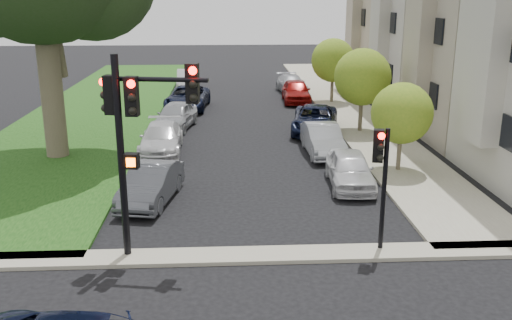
{
  "coord_description": "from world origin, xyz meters",
  "views": [
    {
      "loc": [
        -0.95,
        -12.74,
        7.25
      ],
      "look_at": [
        0.0,
        5.0,
        2.0
      ],
      "focal_mm": 40.0,
      "sensor_mm": 36.0,
      "label": 1
    }
  ],
  "objects_px": {
    "car_parked_1": "(323,140)",
    "car_parked_4": "(292,84)",
    "car_parked_2": "(315,120)",
    "car_parked_7": "(176,116)",
    "car_parked_5": "(151,184)",
    "traffic_signal_secondary": "(381,167)",
    "small_tree_b": "(362,77)",
    "car_parked_9": "(188,79)",
    "car_parked_8": "(188,98)",
    "car_parked_6": "(161,139)",
    "small_tree_a": "(402,113)",
    "small_tree_c": "(333,60)",
    "car_parked_3": "(296,91)",
    "car_parked_0": "(350,169)",
    "traffic_signal_main": "(136,121)"
  },
  "relations": [
    {
      "from": "small_tree_a",
      "to": "car_parked_4",
      "type": "relative_size",
      "value": 0.84
    },
    {
      "from": "car_parked_0",
      "to": "car_parked_6",
      "type": "height_order",
      "value": "car_parked_0"
    },
    {
      "from": "car_parked_2",
      "to": "car_parked_7",
      "type": "relative_size",
      "value": 1.17
    },
    {
      "from": "car_parked_1",
      "to": "car_parked_6",
      "type": "bearing_deg",
      "value": 173.21
    },
    {
      "from": "small_tree_c",
      "to": "car_parked_5",
      "type": "xyz_separation_m",
      "value": [
        -9.86,
        -18.42,
        -2.21
      ]
    },
    {
      "from": "car_parked_5",
      "to": "traffic_signal_secondary",
      "type": "bearing_deg",
      "value": -22.12
    },
    {
      "from": "car_parked_2",
      "to": "car_parked_8",
      "type": "xyz_separation_m",
      "value": [
        -7.2,
        6.75,
        0.03
      ]
    },
    {
      "from": "car_parked_5",
      "to": "car_parked_6",
      "type": "bearing_deg",
      "value": 103.21
    },
    {
      "from": "car_parked_3",
      "to": "car_parked_4",
      "type": "distance_m",
      "value": 3.77
    },
    {
      "from": "car_parked_4",
      "to": "car_parked_7",
      "type": "distance_m",
      "value": 13.61
    },
    {
      "from": "traffic_signal_secondary",
      "to": "small_tree_b",
      "type": "bearing_deg",
      "value": 78.83
    },
    {
      "from": "car_parked_0",
      "to": "car_parked_4",
      "type": "height_order",
      "value": "car_parked_0"
    },
    {
      "from": "car_parked_2",
      "to": "small_tree_a",
      "type": "bearing_deg",
      "value": -60.8
    },
    {
      "from": "car_parked_1",
      "to": "car_parked_9",
      "type": "bearing_deg",
      "value": 109.74
    },
    {
      "from": "car_parked_1",
      "to": "car_parked_6",
      "type": "distance_m",
      "value": 7.51
    },
    {
      "from": "small_tree_c",
      "to": "car_parked_8",
      "type": "bearing_deg",
      "value": -171.17
    },
    {
      "from": "car_parked_5",
      "to": "traffic_signal_main",
      "type": "bearing_deg",
      "value": -75.59
    },
    {
      "from": "traffic_signal_main",
      "to": "car_parked_7",
      "type": "distance_m",
      "value": 16.2
    },
    {
      "from": "traffic_signal_main",
      "to": "car_parked_2",
      "type": "height_order",
      "value": "traffic_signal_main"
    },
    {
      "from": "car_parked_0",
      "to": "car_parked_1",
      "type": "height_order",
      "value": "car_parked_1"
    },
    {
      "from": "small_tree_b",
      "to": "car_parked_9",
      "type": "relative_size",
      "value": 1.0
    },
    {
      "from": "small_tree_c",
      "to": "car_parked_0",
      "type": "distance_m",
      "value": 17.39
    },
    {
      "from": "small_tree_a",
      "to": "car_parked_7",
      "type": "distance_m",
      "value": 13.14
    },
    {
      "from": "car_parked_7",
      "to": "car_parked_3",
      "type": "bearing_deg",
      "value": 54.93
    },
    {
      "from": "car_parked_2",
      "to": "car_parked_6",
      "type": "height_order",
      "value": "car_parked_2"
    },
    {
      "from": "car_parked_2",
      "to": "car_parked_7",
      "type": "xyz_separation_m",
      "value": [
        -7.51,
        1.29,
        0.03
      ]
    },
    {
      "from": "car_parked_1",
      "to": "car_parked_4",
      "type": "distance_m",
      "value": 16.81
    },
    {
      "from": "small_tree_b",
      "to": "traffic_signal_secondary",
      "type": "relative_size",
      "value": 1.22
    },
    {
      "from": "small_tree_c",
      "to": "car_parked_3",
      "type": "bearing_deg",
      "value": 167.64
    },
    {
      "from": "car_parked_6",
      "to": "car_parked_4",
      "type": "bearing_deg",
      "value": 62.58
    },
    {
      "from": "car_parked_5",
      "to": "car_parked_6",
      "type": "height_order",
      "value": "car_parked_5"
    },
    {
      "from": "small_tree_c",
      "to": "car_parked_6",
      "type": "relative_size",
      "value": 0.94
    },
    {
      "from": "traffic_signal_main",
      "to": "car_parked_1",
      "type": "relative_size",
      "value": 1.34
    },
    {
      "from": "small_tree_c",
      "to": "car_parked_2",
      "type": "relative_size",
      "value": 0.85
    },
    {
      "from": "car_parked_8",
      "to": "car_parked_4",
      "type": "bearing_deg",
      "value": 43.17
    },
    {
      "from": "car_parked_9",
      "to": "car_parked_1",
      "type": "bearing_deg",
      "value": -71.34
    },
    {
      "from": "car_parked_9",
      "to": "car_parked_0",
      "type": "bearing_deg",
      "value": -74.51
    },
    {
      "from": "small_tree_a",
      "to": "car_parked_7",
      "type": "height_order",
      "value": "small_tree_a"
    },
    {
      "from": "traffic_signal_secondary",
      "to": "car_parked_4",
      "type": "relative_size",
      "value": 0.82
    },
    {
      "from": "traffic_signal_secondary",
      "to": "car_parked_8",
      "type": "relative_size",
      "value": 0.69
    },
    {
      "from": "small_tree_a",
      "to": "car_parked_4",
      "type": "bearing_deg",
      "value": 96.48
    },
    {
      "from": "car_parked_9",
      "to": "small_tree_c",
      "type": "bearing_deg",
      "value": -35.25
    },
    {
      "from": "car_parked_4",
      "to": "car_parked_7",
      "type": "xyz_separation_m",
      "value": [
        -7.68,
        -11.24,
        0.09
      ]
    },
    {
      "from": "traffic_signal_main",
      "to": "car_parked_3",
      "type": "distance_m",
      "value": 24.64
    },
    {
      "from": "car_parked_3",
      "to": "car_parked_6",
      "type": "height_order",
      "value": "car_parked_3"
    },
    {
      "from": "small_tree_c",
      "to": "car_parked_1",
      "type": "height_order",
      "value": "small_tree_c"
    },
    {
      "from": "traffic_signal_secondary",
      "to": "car_parked_9",
      "type": "relative_size",
      "value": 0.82
    },
    {
      "from": "car_parked_1",
      "to": "car_parked_6",
      "type": "height_order",
      "value": "car_parked_1"
    },
    {
      "from": "car_parked_9",
      "to": "small_tree_a",
      "type": "bearing_deg",
      "value": -67.81
    },
    {
      "from": "car_parked_7",
      "to": "car_parked_2",
      "type": "bearing_deg",
      "value": 0.56
    }
  ]
}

